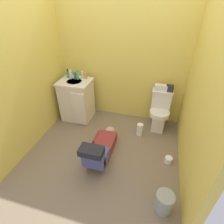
# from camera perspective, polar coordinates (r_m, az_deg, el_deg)

# --- Properties ---
(ground_plane) EXTENTS (2.87, 3.15, 0.04)m
(ground_plane) POSITION_cam_1_polar(r_m,az_deg,el_deg) (3.02, -2.34, -11.95)
(ground_plane) COLOR #7D6A52
(wall_back) EXTENTS (2.53, 0.08, 2.40)m
(wall_back) POSITION_cam_1_polar(r_m,az_deg,el_deg) (3.33, 3.21, 17.19)
(wall_back) COLOR #E1C651
(wall_back) RESTS_ON ground_plane
(wall_left) EXTENTS (0.08, 2.15, 2.40)m
(wall_left) POSITION_cam_1_polar(r_m,az_deg,el_deg) (2.92, -27.01, 11.31)
(wall_left) COLOR #E1C651
(wall_left) RESTS_ON ground_plane
(wall_right) EXTENTS (0.08, 2.15, 2.40)m
(wall_right) POSITION_cam_1_polar(r_m,az_deg,el_deg) (2.28, 27.86, 5.34)
(wall_right) COLOR #E1C651
(wall_right) RESTS_ON ground_plane
(toilet) EXTENTS (0.36, 0.46, 0.75)m
(toilet) POSITION_cam_1_polar(r_m,az_deg,el_deg) (3.34, 15.26, 0.26)
(toilet) COLOR silver
(toilet) RESTS_ON ground_plane
(vanity_cabinet) EXTENTS (0.60, 0.53, 0.82)m
(vanity_cabinet) POSITION_cam_1_polar(r_m,az_deg,el_deg) (3.55, -11.33, 3.94)
(vanity_cabinet) COLOR beige
(vanity_cabinet) RESTS_ON ground_plane
(faucet) EXTENTS (0.02, 0.02, 0.10)m
(faucet) POSITION_cam_1_polar(r_m,az_deg,el_deg) (3.48, -11.16, 11.59)
(faucet) COLOR silver
(faucet) RESTS_ON vanity_cabinet
(person_plumber) EXTENTS (0.39, 1.06, 0.52)m
(person_plumber) POSITION_cam_1_polar(r_m,az_deg,el_deg) (2.76, -3.71, -11.67)
(person_plumber) COLOR maroon
(person_plumber) RESTS_ON ground_plane
(tissue_box) EXTENTS (0.22, 0.11, 0.10)m
(tissue_box) POSITION_cam_1_polar(r_m,az_deg,el_deg) (3.21, 15.66, 7.71)
(tissue_box) COLOR silver
(tissue_box) RESTS_ON toilet
(toiletry_bag) EXTENTS (0.12, 0.09, 0.11)m
(toiletry_bag) POSITION_cam_1_polar(r_m,az_deg,el_deg) (3.22, 18.34, 7.38)
(toiletry_bag) COLOR #26262D
(toiletry_bag) RESTS_ON toilet
(soap_dispenser) EXTENTS (0.06, 0.06, 0.17)m
(soap_dispenser) POSITION_cam_1_polar(r_m,az_deg,el_deg) (3.54, -14.17, 11.91)
(soap_dispenser) COLOR #3B9A4F
(soap_dispenser) RESTS_ON vanity_cabinet
(bottle_white) EXTENTS (0.05, 0.05, 0.17)m
(bottle_white) POSITION_cam_1_polar(r_m,az_deg,el_deg) (3.46, -13.36, 11.83)
(bottle_white) COLOR white
(bottle_white) RESTS_ON vanity_cabinet
(bottle_blue) EXTENTS (0.04, 0.04, 0.13)m
(bottle_blue) POSITION_cam_1_polar(r_m,az_deg,el_deg) (3.44, -12.06, 11.48)
(bottle_blue) COLOR #3965B3
(bottle_blue) RESTS_ON vanity_cabinet
(bottle_green) EXTENTS (0.05, 0.05, 0.18)m
(bottle_green) POSITION_cam_1_polar(r_m,az_deg,el_deg) (3.40, -11.21, 11.76)
(bottle_green) COLOR #4FA452
(bottle_green) RESTS_ON vanity_cabinet
(bottle_clear) EXTENTS (0.04, 0.04, 0.15)m
(bottle_clear) POSITION_cam_1_polar(r_m,az_deg,el_deg) (3.43, -9.59, 11.85)
(bottle_clear) COLOR silver
(bottle_clear) RESTS_ON vanity_cabinet
(bottle_amber) EXTENTS (0.06, 0.06, 0.13)m
(bottle_amber) POSITION_cam_1_polar(r_m,az_deg,el_deg) (3.42, -8.55, 11.66)
(bottle_amber) COLOR gold
(bottle_amber) RESTS_ON vanity_cabinet
(trash_can) EXTENTS (0.21, 0.21, 0.28)m
(trash_can) POSITION_cam_1_polar(r_m,az_deg,el_deg) (2.36, 16.56, -26.39)
(trash_can) COLOR gray
(trash_can) RESTS_ON ground_plane
(paper_towel_roll) EXTENTS (0.11, 0.11, 0.23)m
(paper_towel_roll) POSITION_cam_1_polar(r_m,az_deg,el_deg) (3.22, 9.04, -5.68)
(paper_towel_roll) COLOR white
(paper_towel_roll) RESTS_ON ground_plane
(toilet_paper_roll) EXTENTS (0.11, 0.11, 0.10)m
(toilet_paper_roll) POSITION_cam_1_polar(r_m,az_deg,el_deg) (2.89, 17.92, -14.63)
(toilet_paper_roll) COLOR white
(toilet_paper_roll) RESTS_ON ground_plane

